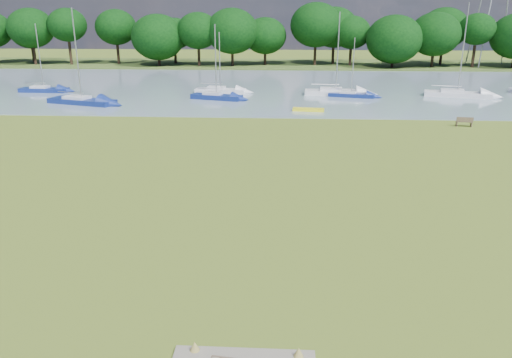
# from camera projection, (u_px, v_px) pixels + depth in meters

# --- Properties ---
(ground) EXTENTS (220.00, 220.00, 0.00)m
(ground) POSITION_uv_depth(u_px,v_px,m) (263.00, 202.00, 26.82)
(ground) COLOR olive
(river) EXTENTS (220.00, 40.00, 0.10)m
(river) POSITION_uv_depth(u_px,v_px,m) (277.00, 88.00, 66.54)
(river) COLOR gray
(river) RESTS_ON ground
(far_bank) EXTENTS (220.00, 20.00, 0.40)m
(far_bank) POSITION_uv_depth(u_px,v_px,m) (280.00, 65.00, 94.92)
(far_bank) COLOR #4C6626
(far_bank) RESTS_ON ground
(riverbank_bench) EXTENTS (1.46, 0.59, 0.88)m
(riverbank_bench) POSITION_uv_depth(u_px,v_px,m) (464.00, 122.00, 44.07)
(riverbank_bench) COLOR brown
(riverbank_bench) RESTS_ON ground
(kayak) EXTENTS (3.24, 1.10, 0.32)m
(kayak) POSITION_uv_depth(u_px,v_px,m) (308.00, 110.00, 50.72)
(kayak) COLOR yellow
(kayak) RESTS_ON river
(tree_line) EXTENTS (124.30, 8.76, 10.61)m
(tree_line) POSITION_uv_depth(u_px,v_px,m) (228.00, 31.00, 89.62)
(tree_line) COLOR black
(tree_line) RESTS_ON far_bank
(sailboat_0) EXTENTS (6.37, 2.39, 7.27)m
(sailboat_0) POSITION_uv_depth(u_px,v_px,m) (220.00, 89.00, 61.86)
(sailboat_0) COLOR silver
(sailboat_0) RESTS_ON river
(sailboat_2) EXTENTS (7.77, 3.90, 10.61)m
(sailboat_2) POSITION_uv_depth(u_px,v_px,m) (457.00, 92.00, 59.18)
(sailboat_2) COLOR silver
(sailboat_2) RESTS_ON river
(sailboat_3) EXTENTS (7.55, 2.61, 9.60)m
(sailboat_3) POSITION_uv_depth(u_px,v_px,m) (335.00, 91.00, 60.30)
(sailboat_3) COLOR silver
(sailboat_3) RESTS_ON river
(sailboat_5) EXTENTS (6.06, 1.89, 8.24)m
(sailboat_5) POSITION_uv_depth(u_px,v_px,m) (43.00, 88.00, 62.61)
(sailboat_5) COLOR navy
(sailboat_5) RESTS_ON river
(sailboat_6) EXTENTS (6.16, 3.30, 8.30)m
(sailboat_6) POSITION_uv_depth(u_px,v_px,m) (216.00, 95.00, 57.40)
(sailboat_6) COLOR navy
(sailboat_6) RESTS_ON river
(sailboat_7) EXTENTS (8.05, 4.39, 10.04)m
(sailboat_7) POSITION_uv_depth(u_px,v_px,m) (81.00, 99.00, 54.65)
(sailboat_7) COLOR navy
(sailboat_7) RESTS_ON river
(sailboat_8) EXTENTS (5.55, 2.74, 6.79)m
(sailboat_8) POSITION_uv_depth(u_px,v_px,m) (351.00, 94.00, 59.05)
(sailboat_8) COLOR navy
(sailboat_8) RESTS_ON river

